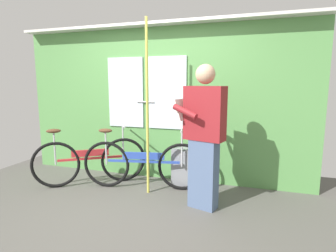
{
  "coord_description": "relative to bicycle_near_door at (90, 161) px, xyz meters",
  "views": [
    {
      "loc": [
        1.44,
        -2.65,
        1.51
      ],
      "look_at": [
        0.35,
        0.74,
        0.95
      ],
      "focal_mm": 29.04,
      "sensor_mm": 36.0,
      "label": 1
    }
  ],
  "objects": [
    {
      "name": "passenger_reading_newspaper",
      "position": [
        1.75,
        -0.24,
        0.55
      ],
      "size": [
        0.62,
        0.56,
        1.73
      ],
      "rotation": [
        0.0,
        0.0,
        2.86
      ],
      "color": "slate",
      "rests_on": "ground_plane"
    },
    {
      "name": "bicycle_leaning_behind",
      "position": [
        0.82,
        0.09,
        0.0
      ],
      "size": [
        1.75,
        0.53,
        0.89
      ],
      "rotation": [
        0.0,
        0.0,
        0.2
      ],
      "color": "black",
      "rests_on": "ground_plane"
    },
    {
      "name": "ground_plane",
      "position": [
        0.87,
        -0.73,
        -0.38
      ],
      "size": [
        5.64,
        4.32,
        0.04
      ],
      "primitive_type": "cube",
      "color": "#56544F"
    },
    {
      "name": "train_door_wall",
      "position": [
        0.87,
        0.62,
        0.88
      ],
      "size": [
        4.64,
        0.28,
        2.39
      ],
      "color": "#56934C",
      "rests_on": "ground_plane"
    },
    {
      "name": "handrail_pole",
      "position": [
        0.94,
        -0.03,
        0.81
      ],
      "size": [
        0.04,
        0.04,
        2.35
      ],
      "primitive_type": "cylinder",
      "color": "#C6C14C",
      "rests_on": "ground_plane"
    },
    {
      "name": "bicycle_near_door",
      "position": [
        0.0,
        0.0,
        0.0
      ],
      "size": [
        1.4,
        0.96,
        0.89
      ],
      "rotation": [
        0.0,
        0.0,
        0.59
      ],
      "color": "black",
      "rests_on": "ground_plane"
    },
    {
      "name": "trash_bin_by_wall",
      "position": [
        1.35,
        0.41,
        -0.08
      ],
      "size": [
        0.33,
        0.28,
        0.57
      ],
      "primitive_type": "cube",
      "color": "gray",
      "rests_on": "ground_plane"
    }
  ]
}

